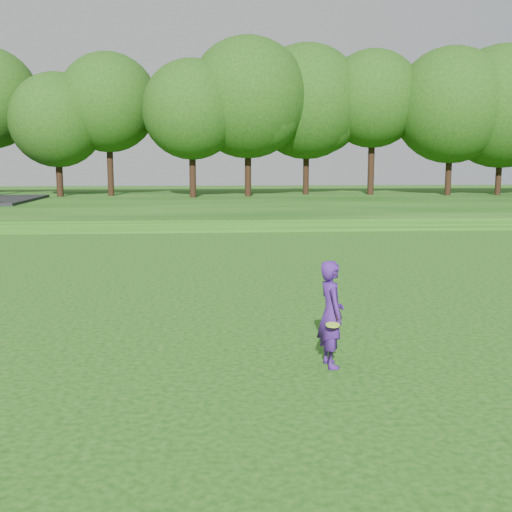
{
  "coord_description": "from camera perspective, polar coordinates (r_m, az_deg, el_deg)",
  "views": [
    {
      "loc": [
        0.04,
        -11.12,
        3.54
      ],
      "look_at": [
        1.04,
        3.33,
        1.3
      ],
      "focal_mm": 45.0,
      "sensor_mm": 36.0,
      "label": 1
    }
  ],
  "objects": [
    {
      "name": "ground",
      "position": [
        11.67,
        -4.01,
        -8.89
      ],
      "size": [
        140.0,
        140.0,
        0.0
      ],
      "primitive_type": "plane",
      "color": "#11410C",
      "rests_on": "ground"
    },
    {
      "name": "berm",
      "position": [
        45.24,
        -3.99,
        4.66
      ],
      "size": [
        130.0,
        30.0,
        0.6
      ],
      "primitive_type": "cube",
      "color": "#11410C",
      "rests_on": "ground"
    },
    {
      "name": "walking_path",
      "position": [
        31.32,
        -3.99,
        2.31
      ],
      "size": [
        130.0,
        1.6,
        0.04
      ],
      "primitive_type": "cube",
      "color": "gray",
      "rests_on": "ground"
    },
    {
      "name": "treeline",
      "position": [
        49.33,
        -4.09,
        14.07
      ],
      "size": [
        104.0,
        7.0,
        15.0
      ],
      "primitive_type": null,
      "color": "#173E0E",
      "rests_on": "berm"
    },
    {
      "name": "woman",
      "position": [
        10.96,
        6.69,
        -5.13
      ],
      "size": [
        0.53,
        0.81,
        1.83
      ],
      "color": "#411A78",
      "rests_on": "ground"
    }
  ]
}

